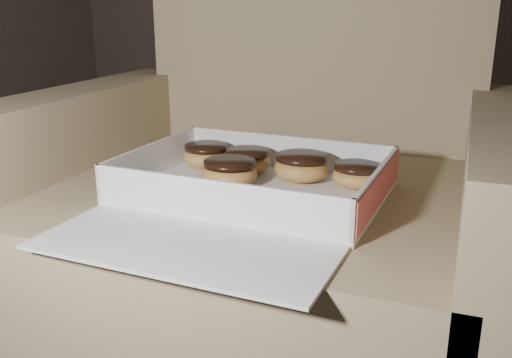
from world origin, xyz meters
The scene contains 10 objects.
armchair centered at (-0.35, 0.50, 0.30)m, with size 0.93×0.78×0.97m.
bakery_box centered at (-0.33, 0.32, 0.45)m, with size 0.43×0.50×0.07m.
donut_a centered at (-0.38, 0.46, 0.46)m, with size 0.09×0.09×0.04m.
donut_b centered at (-0.27, 0.44, 0.47)m, with size 0.10×0.10×0.05m.
donut_c centered at (-0.38, 0.36, 0.47)m, with size 0.09×0.09×0.05m.
donut_d centered at (-0.47, 0.46, 0.46)m, with size 0.09×0.09×0.04m.
donut_e centered at (-0.18, 0.44, 0.46)m, with size 0.08×0.08×0.04m.
crumb_a centered at (-0.20, 0.23, 0.44)m, with size 0.01×0.01×0.00m, color black.
crumb_b centered at (-0.42, 0.28, 0.44)m, with size 0.01×0.01×0.00m, color black.
crumb_c centered at (-0.37, 0.31, 0.44)m, with size 0.01×0.01×0.00m, color black.
Camera 1 is at (-0.01, -0.49, 0.74)m, focal length 40.00 mm.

